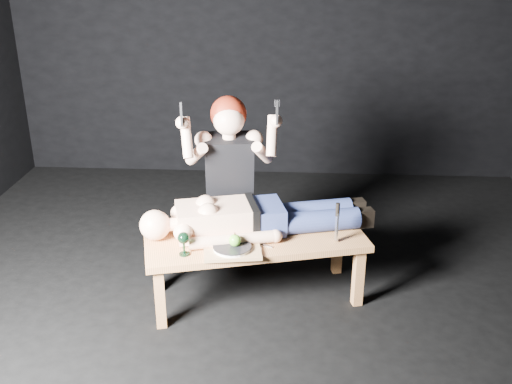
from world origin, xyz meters
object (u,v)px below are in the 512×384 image
table (256,268)px  lying_man (259,213)px  carving_knife (337,223)px  serving_tray (232,250)px  kneeling_woman (229,181)px  goblet (184,244)px

table → lying_man: lying_man is taller
carving_knife → serving_tray: bearing=-179.3°
lying_man → carving_knife: bearing=-29.2°
kneeling_woman → carving_knife: (0.73, -0.44, -0.09)m
table → lying_man: size_ratio=1.04×
kneeling_woman → carving_knife: size_ratio=5.00×
kneeling_woman → serving_tray: size_ratio=3.81×
lying_man → kneeling_woman: 0.40m
serving_tray → goblet: bearing=-169.9°
kneeling_woman → goblet: size_ratio=8.80×
kneeling_woman → serving_tray: bearing=-90.4°
table → goblet: 0.58m
lying_man → carving_knife: 0.52m
lying_man → goblet: 0.57m
kneeling_woman → serving_tray: (0.08, -0.62, -0.21)m
kneeling_woman → carving_knife: 0.86m
goblet → lying_man: bearing=39.6°
lying_man → serving_tray: bearing=-130.2°
kneeling_woman → lying_man: bearing=-61.8°
kneeling_woman → goblet: bearing=-114.8°
lying_man → serving_tray: (-0.15, -0.31, -0.12)m
table → carving_knife: carving_knife is taller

